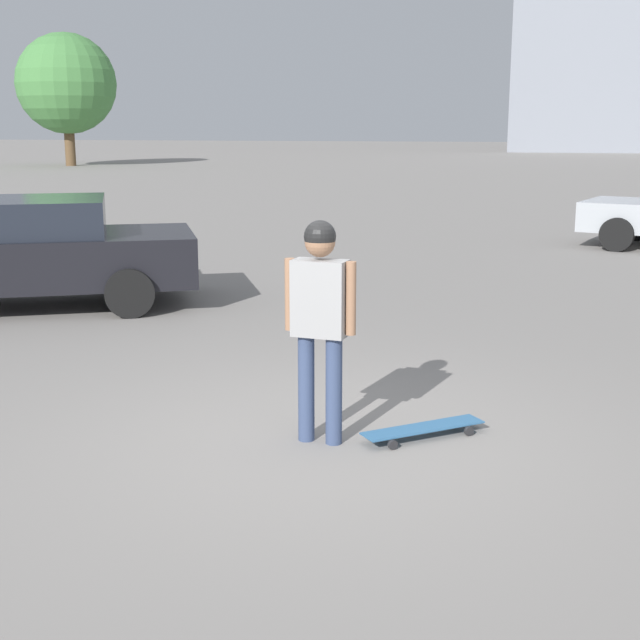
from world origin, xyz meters
TOP-DOWN VIEW (x-y plane):
  - ground_plane at (0.00, 0.00)m, footprint 220.00×220.00m
  - person at (0.00, 0.00)m, footprint 0.54×0.24m
  - skateboard at (-0.74, -0.26)m, footprint 0.90×0.79m
  - car_parked_near at (4.90, -3.99)m, footprint 4.84×3.64m
  - tree_distant at (23.52, -39.64)m, footprint 5.42×5.42m

SIDE VIEW (x-z plane):
  - ground_plane at x=0.00m, z-range 0.00..0.00m
  - skateboard at x=-0.74m, z-range 0.03..0.11m
  - car_parked_near at x=4.90m, z-range 0.03..1.43m
  - person at x=0.00m, z-range 0.20..1.86m
  - tree_distant at x=23.52m, z-range 0.85..8.00m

